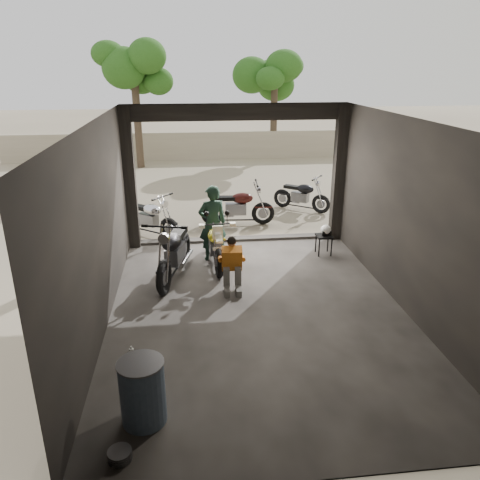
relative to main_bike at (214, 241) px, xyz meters
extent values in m
plane|color=#7A6D56|center=(0.61, -2.12, -0.55)|extent=(80.00, 80.00, 0.00)
cube|color=#2D2B28|center=(0.61, -2.12, -0.54)|extent=(5.00, 7.00, 0.02)
plane|color=black|center=(0.61, -2.12, 2.65)|extent=(7.00, 7.00, 0.00)
cube|color=black|center=(0.61, -5.62, 1.05)|extent=(5.00, 0.02, 3.20)
cube|color=black|center=(-1.89, -2.12, 1.05)|extent=(0.02, 7.00, 3.20)
cube|color=black|center=(3.11, -2.12, 1.05)|extent=(0.02, 7.00, 3.20)
cube|color=black|center=(-1.77, 1.26, 1.05)|extent=(0.24, 0.24, 3.20)
cube|color=black|center=(2.99, 1.26, 1.05)|extent=(0.24, 0.24, 3.20)
cube|color=black|center=(0.61, 1.30, 2.47)|extent=(5.00, 0.16, 0.36)
cube|color=#2D2B28|center=(0.61, 1.38, -0.51)|extent=(5.00, 0.25, 0.08)
cube|color=gray|center=(0.61, 11.88, 0.05)|extent=(18.00, 0.30, 1.20)
cylinder|color=#382B1E|center=(-2.39, 10.38, 1.24)|extent=(0.30, 0.30, 3.58)
ellipsoid|color=#1E4C14|center=(-2.39, 10.38, 3.48)|extent=(2.20, 2.20, 3.14)
cylinder|color=#382B1E|center=(3.41, 11.88, 1.05)|extent=(0.30, 0.30, 3.20)
ellipsoid|color=#1E4C14|center=(3.41, 11.88, 3.05)|extent=(2.20, 2.20, 2.80)
imported|color=#162D23|center=(-0.02, 0.29, 0.28)|extent=(0.67, 0.50, 1.66)
cube|color=black|center=(2.43, 0.28, -0.11)|extent=(0.33, 0.33, 0.04)
cylinder|color=black|center=(2.30, 0.15, -0.33)|extent=(0.03, 0.03, 0.44)
cylinder|color=black|center=(2.57, 0.15, -0.33)|extent=(0.03, 0.03, 0.44)
cylinder|color=black|center=(2.30, 0.42, -0.33)|extent=(0.03, 0.03, 0.44)
cylinder|color=black|center=(2.57, 0.42, -0.33)|extent=(0.03, 0.03, 0.44)
ellipsoid|color=white|center=(2.47, 0.32, 0.03)|extent=(0.31, 0.31, 0.23)
cylinder|color=#445972|center=(-1.12, -4.54, -0.14)|extent=(0.69, 0.69, 0.82)
cylinder|color=black|center=(4.36, 2.26, 0.61)|extent=(0.08, 0.08, 2.32)
cylinder|color=silver|center=(4.36, 2.24, 1.56)|extent=(0.84, 0.03, 0.84)
camera|label=1|loc=(-0.51, -9.09, 3.44)|focal=35.00mm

